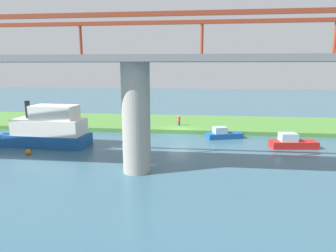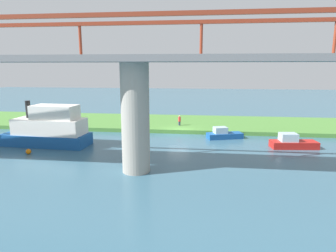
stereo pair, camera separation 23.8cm
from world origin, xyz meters
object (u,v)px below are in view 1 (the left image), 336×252
person_on_bank (179,120)px  skiff_small (292,142)px  pontoon_yellow (223,134)px  houseboat_blue (48,129)px  bridge_pylon (136,119)px  mooring_post (141,124)px  marker_buoy (28,152)px

person_on_bank → skiff_small: size_ratio=0.28×
person_on_bank → pontoon_yellow: bearing=139.5°
houseboat_blue → skiff_small: (-25.91, -1.98, -1.22)m
person_on_bank → houseboat_blue: 16.82m
pontoon_yellow → skiff_small: 7.70m
bridge_pylon → mooring_post: (2.81, -15.38, -3.39)m
person_on_bank → marker_buoy: (13.63, 13.69, -0.95)m
mooring_post → skiff_small: size_ratio=0.20×
person_on_bank → houseboat_blue: houseboat_blue is taller
houseboat_blue → bridge_pylon: bearing=148.4°
bridge_pylon → skiff_small: size_ratio=1.79×
person_on_bank → pontoon_yellow: 7.48m
bridge_pylon → pontoon_yellow: size_ratio=1.97×
marker_buoy → mooring_post: bearing=-126.2°
person_on_bank → mooring_post: bearing=19.9°
pontoon_yellow → skiff_small: size_ratio=0.91×
bridge_pylon → mooring_post: size_ratio=9.13×
bridge_pylon → houseboat_blue: size_ratio=0.91×
bridge_pylon → houseboat_blue: (11.26, -6.93, -2.58)m
person_on_bank → skiff_small: (-12.57, 8.24, -0.64)m
mooring_post → marker_buoy: mooring_post is taller
skiff_small → marker_buoy: 26.76m
skiff_small → houseboat_blue: bearing=4.4°
bridge_pylon → pontoon_yellow: bridge_pylon is taller
person_on_bank → marker_buoy: person_on_bank is taller
houseboat_blue → marker_buoy: bearing=85.3°
houseboat_blue → person_on_bank: bearing=-142.6°
pontoon_yellow → person_on_bank: bearing=-40.5°
pontoon_yellow → skiff_small: skiff_small is taller
skiff_small → mooring_post: bearing=-20.3°
skiff_small → person_on_bank: bearing=-33.3°
mooring_post → houseboat_blue: 11.98m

